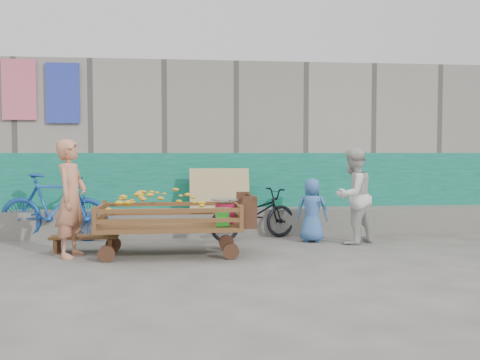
{
  "coord_description": "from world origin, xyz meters",
  "views": [
    {
      "loc": [
        -0.33,
        -6.68,
        1.42
      ],
      "look_at": [
        0.53,
        1.2,
        1.0
      ],
      "focal_mm": 40.0,
      "sensor_mm": 36.0,
      "label": 1
    }
  ],
  "objects": [
    {
      "name": "bicycle_blue",
      "position": [
        -2.36,
        2.05,
        0.54
      ],
      "size": [
        1.85,
        0.84,
        1.07
      ],
      "primitive_type": "imported",
      "rotation": [
        0.0,
        0.0,
        1.38
      ],
      "color": "#1A4898",
      "rests_on": "ground"
    },
    {
      "name": "bench",
      "position": [
        -1.71,
        1.02,
        0.17
      ],
      "size": [
        0.94,
        0.28,
        0.23
      ],
      "color": "#512C1C",
      "rests_on": "ground"
    },
    {
      "name": "building_wall",
      "position": [
        -0.0,
        4.05,
        1.47
      ],
      "size": [
        12.0,
        3.5,
        3.0
      ],
      "color": "gray",
      "rests_on": "ground"
    },
    {
      "name": "child",
      "position": [
        1.71,
        1.51,
        0.5
      ],
      "size": [
        0.56,
        0.44,
        1.01
      ],
      "primitive_type": "imported",
      "rotation": [
        0.0,
        0.0,
        2.88
      ],
      "color": "#3968AD",
      "rests_on": "ground"
    },
    {
      "name": "woman",
      "position": [
        2.3,
        1.29,
        0.74
      ],
      "size": [
        0.91,
        0.87,
        1.49
      ],
      "primitive_type": "imported",
      "rotation": [
        0.0,
        0.0,
        3.73
      ],
      "color": "silver",
      "rests_on": "ground"
    },
    {
      "name": "banana_cart",
      "position": [
        -0.53,
        0.62,
        0.61
      ],
      "size": [
        2.11,
        0.97,
        0.9
      ],
      "color": "#512C1C",
      "rests_on": "ground"
    },
    {
      "name": "bicycle_dark",
      "position": [
        0.82,
        1.85,
        0.41
      ],
      "size": [
        1.66,
        1.11,
        0.82
      ],
      "primitive_type": "imported",
      "rotation": [
        0.0,
        0.0,
        1.97
      ],
      "color": "black",
      "rests_on": "ground"
    },
    {
      "name": "ground",
      "position": [
        0.0,
        0.0,
        0.0
      ],
      "size": [
        80.0,
        80.0,
        0.0
      ],
      "primitive_type": "plane",
      "color": "#514E4A",
      "rests_on": "ground"
    },
    {
      "name": "vendor_man",
      "position": [
        -1.81,
        0.68,
        0.79
      ],
      "size": [
        0.5,
        0.65,
        1.59
      ],
      "primitive_type": "imported",
      "rotation": [
        0.0,
        0.0,
        1.34
      ],
      "color": "tan",
      "rests_on": "ground"
    }
  ]
}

